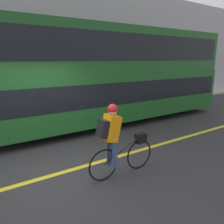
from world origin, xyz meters
The scene contains 7 objects.
ground_plane centered at (0.00, 0.00, 0.00)m, with size 80.00×80.00×0.00m, color #2D2D30.
road_center_line centered at (0.00, -0.14, 0.00)m, with size 50.00×0.14×0.01m, color yellow.
sidewalk_curb centered at (0.00, 5.47, 0.06)m, with size 60.00×1.72×0.12m.
building_facade centered at (0.00, 6.48, 3.23)m, with size 60.00×0.30×6.46m.
bus centered at (3.40, 2.80, 2.05)m, with size 9.76×2.48×3.70m.
cyclist_on_bike centered at (0.89, -0.94, 0.89)m, with size 1.69×0.32×1.66m.
street_sign_post centered at (-0.47, 5.37, 1.38)m, with size 0.36×0.09×2.23m.
Camera 1 is at (-1.58, -4.59, 2.54)m, focal length 35.00 mm.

